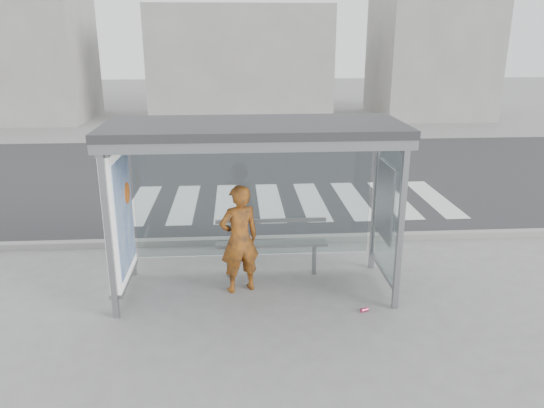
# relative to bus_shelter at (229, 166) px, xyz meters

# --- Properties ---
(ground) EXTENTS (80.00, 80.00, 0.00)m
(ground) POSITION_rel_bus_shelter_xyz_m (0.37, -0.06, -1.98)
(ground) COLOR slate
(ground) RESTS_ON ground
(road) EXTENTS (30.00, 10.00, 0.01)m
(road) POSITION_rel_bus_shelter_xyz_m (0.37, 6.94, -1.98)
(road) COLOR #2B2B2E
(road) RESTS_ON ground
(curb) EXTENTS (30.00, 0.18, 0.12)m
(curb) POSITION_rel_bus_shelter_xyz_m (0.37, 1.89, -1.92)
(curb) COLOR gray
(curb) RESTS_ON ground
(crosswalk) EXTENTS (7.55, 3.00, 0.00)m
(crosswalk) POSITION_rel_bus_shelter_xyz_m (1.37, 4.44, -1.98)
(crosswalk) COLOR silver
(crosswalk) RESTS_ON ground
(bus_shelter) EXTENTS (4.25, 1.65, 2.62)m
(bus_shelter) POSITION_rel_bus_shelter_xyz_m (0.00, 0.00, 0.00)
(bus_shelter) COLOR gray
(bus_shelter) RESTS_ON ground
(building_left) EXTENTS (6.00, 5.00, 6.00)m
(building_left) POSITION_rel_bus_shelter_xyz_m (-9.63, 17.94, 1.02)
(building_left) COLOR gray
(building_left) RESTS_ON ground
(building_center) EXTENTS (8.00, 5.00, 5.00)m
(building_center) POSITION_rel_bus_shelter_xyz_m (0.37, 17.94, 0.52)
(building_center) COLOR gray
(building_center) RESTS_ON ground
(building_right) EXTENTS (5.00, 5.00, 7.00)m
(building_right) POSITION_rel_bus_shelter_xyz_m (9.37, 17.94, 1.52)
(building_right) COLOR gray
(building_right) RESTS_ON ground
(person) EXTENTS (0.72, 0.60, 1.71)m
(person) POSITION_rel_bus_shelter_xyz_m (0.13, -0.04, -1.13)
(person) COLOR orange
(person) RESTS_ON ground
(bench) EXTENTS (1.82, 0.28, 0.94)m
(bench) POSITION_rel_bus_shelter_xyz_m (0.65, 0.47, -1.43)
(bench) COLOR slate
(bench) RESTS_ON ground
(soda_can) EXTENTS (0.13, 0.10, 0.06)m
(soda_can) POSITION_rel_bus_shelter_xyz_m (1.90, -0.85, -1.95)
(soda_can) COLOR #E14275
(soda_can) RESTS_ON ground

